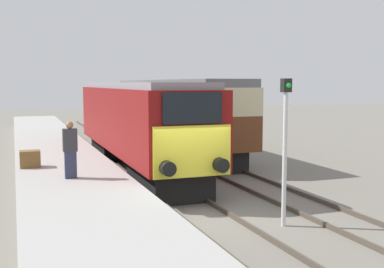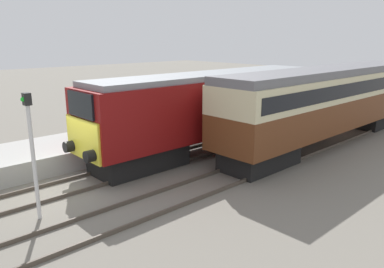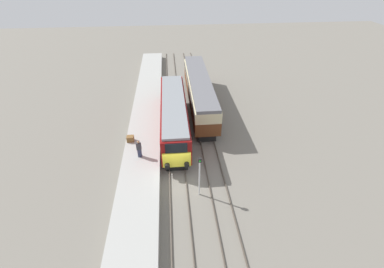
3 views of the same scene
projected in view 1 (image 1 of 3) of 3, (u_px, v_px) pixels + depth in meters
ground_plane at (200, 215)px, 14.09m from camera, size 120.00×120.00×0.00m
platform_left at (59, 164)px, 20.36m from camera, size 3.50×50.00×0.85m
rails_near_track at (154, 180)px, 18.74m from camera, size 1.51×60.00×0.14m
rails_far_track at (233, 174)px, 19.92m from camera, size 1.50×60.00×0.14m
locomotive at (137, 122)px, 20.96m from camera, size 2.70×14.34×3.86m
passenger_carriage at (172, 108)px, 27.20m from camera, size 2.75×16.23×4.01m
person_on_platform at (70, 150)px, 15.11m from camera, size 0.44×0.26×1.80m
signal_post at (285, 139)px, 12.73m from camera, size 0.24×0.28×3.96m
luggage_crate at (30, 159)px, 17.13m from camera, size 0.70×0.56×0.60m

